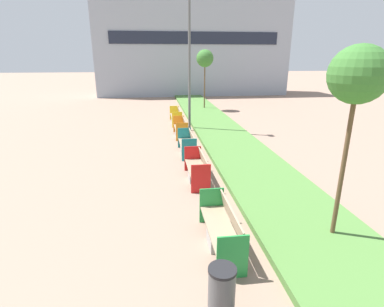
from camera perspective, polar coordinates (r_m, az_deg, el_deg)
The scene contains 11 objects.
planter_grass_strip at distance 11.13m, azimuth 12.52°, elevation -3.60°, with size 2.80×120.00×0.18m.
building_backdrop at distance 35.01m, azimuth 0.05°, elevation 20.05°, with size 20.53×5.15×10.74m.
bench_green_frame at distance 6.96m, azimuth 5.72°, elevation -14.52°, with size 0.65×2.15×0.94m.
bench_red_frame at distance 10.32m, azimuth 1.04°, elevation -3.26°, with size 0.65×2.02×0.94m.
bench_teal_frame at distance 13.17m, azimuth -0.87°, elevation 1.50°, with size 0.65×1.98×0.94m.
bench_orange_frame at distance 16.14m, azimuth -2.11°, elevation 4.58°, with size 0.65×1.96×0.94m.
bench_yellow_frame at distance 19.37m, azimuth -3.00°, elevation 6.87°, with size 0.65×2.41×0.94m.
litter_bin at distance 5.34m, azimuth 5.66°, elevation -24.91°, with size 0.46×0.46×0.95m.
street_lamp_post at distance 17.04m, azimuth -0.51°, elevation 20.03°, with size 0.24×0.44×8.64m.
sapling_tree_near at distance 6.95m, azimuth 29.08°, elevation 12.66°, with size 1.18×1.18×4.35m.
sapling_tree_far at distance 24.12m, azimuth 2.47°, elevation 17.59°, with size 1.32×1.32×4.64m.
Camera 1 is at (-0.47, 2.29, 4.10)m, focal length 28.00 mm.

